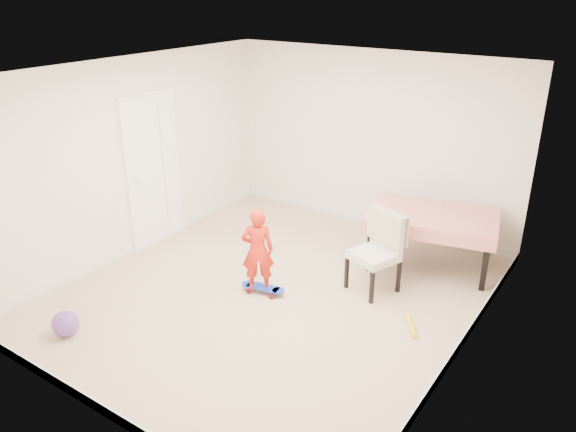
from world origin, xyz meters
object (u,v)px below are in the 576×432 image
Objects in this scene: dining_chair at (374,253)px; skateboard at (263,290)px; balloon at (65,324)px; child at (258,253)px; dining_table at (430,240)px.

dining_chair reaches higher than skateboard.
balloon is (-1.20, -1.86, 0.10)m from skateboard.
child is (-0.06, -0.01, 0.48)m from skateboard.
dining_table is 2.87× the size of skateboard.
child reaches higher than balloon.
skateboard is 2.22m from balloon.
dining_table is at bearing 41.25° from skateboard.
child is at bearing -177.17° from skateboard.
dining_table is 2.27m from skateboard.
dining_chair reaches higher than dining_table.
dining_chair is at bearing 49.90° from balloon.
child reaches higher than dining_table.
child is at bearing 58.29° from balloon.
child is 3.73× the size of balloon.
skateboard is (-1.04, -0.80, -0.45)m from dining_chair.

